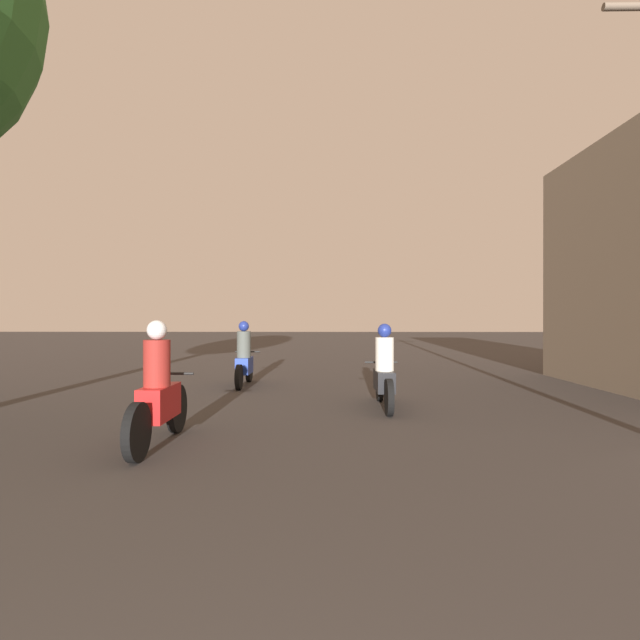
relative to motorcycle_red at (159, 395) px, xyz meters
name	(u,v)px	position (x,y,z in m)	size (l,w,h in m)	color
motorcycle_red	(159,395)	(0.00, 0.00, 0.00)	(0.60, 2.09, 1.55)	black
motorcycle_black	(384,374)	(3.07, 2.66, -0.03)	(0.60, 2.10, 1.48)	black
motorcycle_blue	(244,360)	(0.12, 5.52, -0.01)	(0.60, 1.98, 1.51)	black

